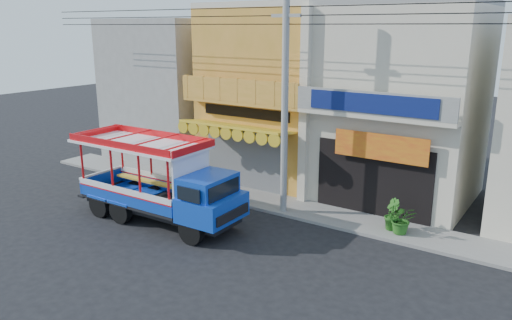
{
  "coord_description": "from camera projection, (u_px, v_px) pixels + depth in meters",
  "views": [
    {
      "loc": [
        8.52,
        -12.75,
        7.25
      ],
      "look_at": [
        -1.77,
        2.5,
        2.28
      ],
      "focal_mm": 35.0,
      "sensor_mm": 36.0,
      "label": 1
    }
  ],
  "objects": [
    {
      "name": "green_sign",
      "position": [
        189.0,
        174.0,
        23.23
      ],
      "size": [
        0.71,
        0.37,
        1.09
      ],
      "color": "black",
      "rests_on": "sidewalk"
    },
    {
      "name": "shophouse_left",
      "position": [
        281.0,
        93.0,
        24.16
      ],
      "size": [
        6.0,
        7.5,
        8.24
      ],
      "color": "#BD872A",
      "rests_on": "ground"
    },
    {
      "name": "filler_building_left",
      "position": [
        175.0,
        89.0,
        28.05
      ],
      "size": [
        6.0,
        6.0,
        7.6
      ],
      "primitive_type": "cube",
      "color": "gray",
      "rests_on": "ground"
    },
    {
      "name": "potted_plant_a",
      "position": [
        402.0,
        219.0,
        17.56
      ],
      "size": [
        1.16,
        1.07,
        1.07
      ],
      "primitive_type": "imported",
      "rotation": [
        0.0,
        0.0,
        0.29
      ],
      "color": "#245D1A",
      "rests_on": "sidewalk"
    },
    {
      "name": "shophouse_right",
      "position": [
        403.0,
        103.0,
        20.92
      ],
      "size": [
        6.0,
        6.75,
        8.24
      ],
      "color": "beige",
      "rests_on": "ground"
    },
    {
      "name": "party_pilaster",
      "position": [
        304.0,
        109.0,
        20.08
      ],
      "size": [
        0.35,
        0.3,
        8.0
      ],
      "primitive_type": "cube",
      "color": "beige",
      "rests_on": "ground"
    },
    {
      "name": "songthaew_truck",
      "position": [
        168.0,
        185.0,
        18.42
      ],
      "size": [
        7.0,
        2.44,
        3.25
      ],
      "color": "black",
      "rests_on": "ground"
    },
    {
      "name": "sidewalk",
      "position": [
        314.0,
        212.0,
        19.88
      ],
      "size": [
        30.0,
        2.0,
        0.12
      ],
      "primitive_type": "cube",
      "color": "slate",
      "rests_on": "ground"
    },
    {
      "name": "potted_plant_b",
      "position": [
        391.0,
        214.0,
        17.94
      ],
      "size": [
        0.72,
        0.78,
        1.13
      ],
      "primitive_type": "imported",
      "rotation": [
        0.0,
        0.0,
        2.0
      ],
      "color": "#245D1A",
      "rests_on": "sidewalk"
    },
    {
      "name": "utility_pole",
      "position": [
        289.0,
        87.0,
        18.49
      ],
      "size": [
        28.0,
        0.26,
        9.0
      ],
      "color": "gray",
      "rests_on": "ground"
    },
    {
      "name": "ground",
      "position": [
        258.0,
        249.0,
        16.7
      ],
      "size": [
        90.0,
        90.0,
        0.0
      ],
      "primitive_type": "plane",
      "color": "black",
      "rests_on": "ground"
    }
  ]
}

